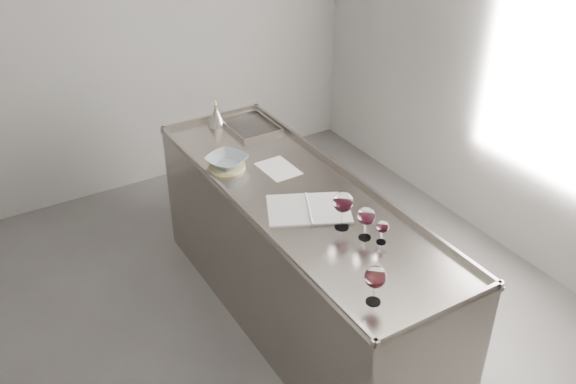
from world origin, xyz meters
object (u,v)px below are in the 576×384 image
wine_glass_left (375,278)px  wine_glass_small (382,227)px  wine_glass_middle (343,203)px  wine_funnel (216,117)px  ceramic_bowl (227,161)px  notebook (309,209)px  wine_glass_right (366,217)px  counter (299,258)px

wine_glass_left → wine_glass_small: 0.47m
wine_glass_middle → wine_funnel: 1.49m
wine_glass_middle → ceramic_bowl: bearing=104.9°
ceramic_bowl → wine_funnel: 0.63m
wine_glass_left → ceramic_bowl: (-0.02, 1.46, -0.09)m
wine_glass_left → ceramic_bowl: 1.46m
wine_glass_left → notebook: (0.16, 0.80, -0.13)m
wine_glass_right → wine_glass_small: 0.10m
counter → wine_glass_left: size_ratio=12.35×
ceramic_bowl → wine_glass_left: bearing=-89.4°
counter → notebook: (-0.05, -0.17, 0.47)m
wine_glass_middle → notebook: wine_glass_middle is taller
wine_glass_right → wine_glass_left: bearing=-122.5°
wine_glass_middle → notebook: (-0.06, 0.23, -0.15)m
notebook → wine_funnel: bearing=114.4°
wine_glass_right → ceramic_bowl: 1.08m
counter → wine_glass_left: (-0.21, -0.97, 0.61)m
wine_glass_right → ceramic_bowl: (-0.29, 1.04, -0.08)m
wine_glass_small → notebook: size_ratio=0.24×
counter → notebook: size_ratio=4.40×
wine_glass_small → ceramic_bowl: (-0.33, 1.11, -0.04)m
wine_glass_left → wine_glass_right: wine_glass_left is taller
wine_glass_small → wine_funnel: 1.71m
wine_glass_middle → wine_glass_small: wine_glass_middle is taller
wine_glass_right → wine_glass_small: bearing=-57.1°
notebook → ceramic_bowl: 0.69m
counter → ceramic_bowl: (-0.22, 0.49, 0.52)m
wine_funnel → wine_glass_left: bearing=-95.5°
wine_glass_left → wine_glass_middle: wine_glass_middle is taller
wine_glass_left → ceramic_bowl: size_ratio=0.81×
counter → wine_glass_middle: bearing=-87.8°
wine_glass_middle → wine_glass_right: size_ratio=1.17×
wine_glass_middle → wine_glass_small: 0.24m
counter → wine_glass_middle: (0.02, -0.41, 0.62)m
wine_glass_small → notebook: bearing=109.4°
wine_glass_small → wine_funnel: bearing=94.0°
wine_glass_right → notebook: (-0.11, 0.37, -0.12)m
counter → wine_funnel: (-0.01, 1.08, 0.53)m
counter → wine_glass_small: (0.11, -0.62, 0.56)m
ceramic_bowl → wine_funnel: size_ratio=1.22×
wine_glass_left → wine_glass_right: 0.50m
counter → wine_glass_right: bearing=-83.5°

